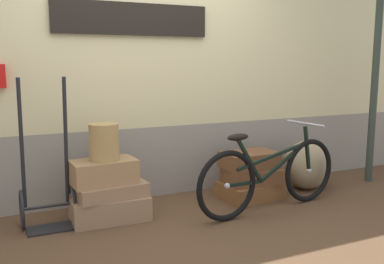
% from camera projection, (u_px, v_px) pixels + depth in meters
% --- Properties ---
extents(ground, '(9.78, 5.20, 0.06)m').
position_uv_depth(ground, '(176.00, 225.00, 3.76)').
color(ground, '#513823').
extents(station_building, '(7.78, 0.74, 2.32)m').
position_uv_depth(station_building, '(143.00, 83.00, 4.33)').
color(station_building, gray).
rests_on(station_building, ground).
extents(suitcase_0, '(0.67, 0.45, 0.21)m').
position_uv_depth(suitcase_0, '(109.00, 207.00, 3.80)').
color(suitcase_0, '#937051').
rests_on(suitcase_0, ground).
extents(suitcase_1, '(0.63, 0.41, 0.12)m').
position_uv_depth(suitcase_1, '(111.00, 190.00, 3.76)').
color(suitcase_1, '#937051').
rests_on(suitcase_1, suitcase_0).
extents(suitcase_2, '(0.57, 0.35, 0.21)m').
position_uv_depth(suitcase_2, '(104.00, 172.00, 3.73)').
color(suitcase_2, '#9E754C').
rests_on(suitcase_2, suitcase_1).
extents(suitcase_3, '(0.63, 0.50, 0.16)m').
position_uv_depth(suitcase_3, '(250.00, 190.00, 4.39)').
color(suitcase_3, brown).
rests_on(suitcase_3, ground).
extents(suitcase_4, '(0.59, 0.45, 0.15)m').
position_uv_depth(suitcase_4, '(252.00, 175.00, 4.36)').
color(suitcase_4, brown).
rests_on(suitcase_4, suitcase_3).
extents(suitcase_5, '(0.55, 0.37, 0.16)m').
position_uv_depth(suitcase_5, '(249.00, 160.00, 4.35)').
color(suitcase_5, brown).
rests_on(suitcase_5, suitcase_4).
extents(wicker_basket, '(0.25, 0.25, 0.31)m').
position_uv_depth(wicker_basket, '(104.00, 142.00, 3.70)').
color(wicker_basket, '#A8844C').
rests_on(wicker_basket, suitcase_2).
extents(luggage_trolley, '(0.43, 0.39, 1.25)m').
position_uv_depth(luggage_trolley, '(47.00, 195.00, 3.61)').
color(luggage_trolley, black).
rests_on(luggage_trolley, ground).
extents(burlap_sack, '(0.53, 0.45, 0.53)m').
position_uv_depth(burlap_sack, '(307.00, 165.00, 4.69)').
color(burlap_sack, '#9E8966').
rests_on(burlap_sack, ground).
extents(bicycle, '(1.62, 0.46, 0.80)m').
position_uv_depth(bicycle, '(270.00, 175.00, 3.98)').
color(bicycle, black).
rests_on(bicycle, ground).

